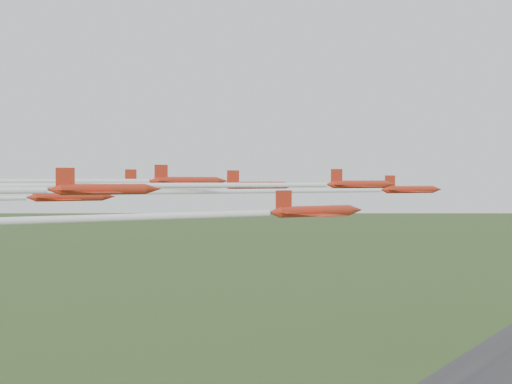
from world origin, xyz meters
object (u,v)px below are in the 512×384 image
Objects in this scene: jet_row2_left at (193,186)px; jet_row2_right at (281,185)px; jet_row3_mid at (97,181)px; jet_row3_left at (60,183)px; jet_row3_right at (160,216)px; jet_lead at (341,190)px.

jet_row2_right is (20.36, -7.19, 0.28)m from jet_row2_left.
jet_row2_left is 0.96× the size of jet_row3_mid.
jet_row3_mid is (19.10, -8.72, 0.35)m from jet_row3_left.
jet_row3_right is at bearing -24.51° from jet_row2_left.
jet_row3_mid is at bearing -53.26° from jet_row2_left.
jet_row2_right is 0.74× the size of jet_row3_right.
jet_row3_right is (39.85, -19.09, -2.55)m from jet_row3_left.
jet_row3_mid is (-15.45, -29.92, 1.28)m from jet_lead.
jet_row3_mid reaches higher than jet_row2_right.
jet_row3_left reaches higher than jet_row3_right.
jet_row3_left reaches higher than jet_row2_right.
jet_lead is 1.05× the size of jet_row2_left.
jet_lead is at bearing 120.22° from jet_row3_right.
jet_row3_mid is at bearing 176.18° from jet_row3_right.
jet_row2_left is at bearing -125.25° from jet_lead.
jet_row3_mid is at bearing -89.83° from jet_lead.
jet_row2_left is 20.50m from jet_row3_mid.
jet_row2_left is at bearing 151.04° from jet_row3_right.
jet_row3_mid is (3.41, -20.20, 0.70)m from jet_row2_left.
jet_row3_left is 44.26m from jet_row3_right.
jet_row3_right is at bearing -53.35° from jet_row2_right.
jet_row2_left is at bearing -172.02° from jet_row2_right.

